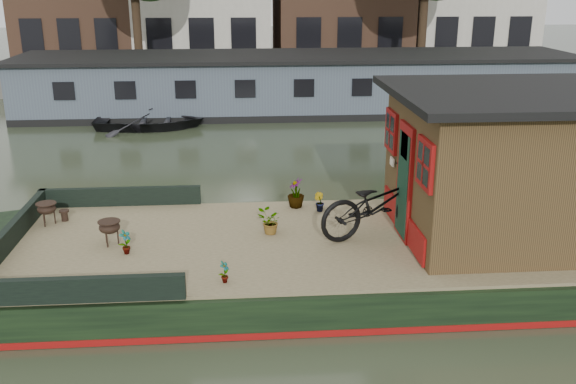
{
  "coord_description": "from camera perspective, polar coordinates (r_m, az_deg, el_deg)",
  "views": [
    {
      "loc": [
        -2.23,
        -9.73,
        4.72
      ],
      "look_at": [
        -1.44,
        0.5,
        1.31
      ],
      "focal_mm": 40.0,
      "sensor_mm": 36.0,
      "label": 1
    }
  ],
  "objects": [
    {
      "name": "houseboat_deck",
      "position": [
        10.79,
        7.86,
        -4.09
      ],
      "size": [
        11.8,
        3.8,
        0.05
      ],
      "primitive_type": "cube",
      "color": "#8A7D55",
      "rests_on": "houseboat_hull"
    },
    {
      "name": "dinghy",
      "position": [
        21.87,
        -12.22,
        6.52
      ],
      "size": [
        3.63,
        2.61,
        0.74
      ],
      "primitive_type": "imported",
      "rotation": [
        0.0,
        0.0,
        1.58
      ],
      "color": "black",
      "rests_on": "ground"
    },
    {
      "name": "bow_bulwark",
      "position": [
        10.86,
        -19.3,
        -3.71
      ],
      "size": [
        3.0,
        4.0,
        0.35
      ],
      "color": "black",
      "rests_on": "houseboat_deck"
    },
    {
      "name": "bicycle",
      "position": [
        10.67,
        8.05,
        -1.0
      ],
      "size": [
        2.25,
        1.41,
        1.12
      ],
      "primitive_type": "imported",
      "rotation": [
        0.0,
        0.0,
        1.91
      ],
      "color": "black",
      "rests_on": "houseboat_deck"
    },
    {
      "name": "cabin",
      "position": [
        11.06,
        19.3,
        2.45
      ],
      "size": [
        4.0,
        3.5,
        2.42
      ],
      "color": "#312313",
      "rests_on": "houseboat_deck"
    },
    {
      "name": "houseboat_hull",
      "position": [
        10.74,
        0.77,
        -6.07
      ],
      "size": [
        14.01,
        4.02,
        0.6
      ],
      "color": "black",
      "rests_on": "ground"
    },
    {
      "name": "quay",
      "position": [
        30.61,
        -0.22,
        10.38
      ],
      "size": [
        60.0,
        6.0,
        0.9
      ],
      "primitive_type": "cube",
      "color": "#47443F",
      "rests_on": "ground"
    },
    {
      "name": "ground",
      "position": [
        11.04,
        7.72,
        -7.09
      ],
      "size": [
        120.0,
        120.0,
        0.0
      ],
      "primitive_type": "plane",
      "color": "#283320",
      "rests_on": "ground"
    },
    {
      "name": "brazier_rear",
      "position": [
        11.9,
        -20.62,
        -1.82
      ],
      "size": [
        0.41,
        0.41,
        0.4
      ],
      "primitive_type": null,
      "rotation": [
        0.0,
        0.0,
        -0.14
      ],
      "color": "black",
      "rests_on": "houseboat_deck"
    },
    {
      "name": "bollard_port",
      "position": [
        12.01,
        -19.25,
        -1.98
      ],
      "size": [
        0.17,
        0.17,
        0.2
      ],
      "primitive_type": "cylinder",
      "color": "black",
      "rests_on": "houseboat_deck"
    },
    {
      "name": "potted_plant_e",
      "position": [
        9.11,
        -5.67,
        -7.09
      ],
      "size": [
        0.19,
        0.21,
        0.33
      ],
      "primitive_type": "imported",
      "rotation": [
        0.0,
        0.0,
        1.06
      ],
      "color": "maroon",
      "rests_on": "houseboat_deck"
    },
    {
      "name": "potted_plant_a",
      "position": [
        10.28,
        -14.24,
        -4.34
      ],
      "size": [
        0.24,
        0.25,
        0.39
      ],
      "primitive_type": "imported",
      "rotation": [
        0.0,
        0.0,
        0.9
      ],
      "color": "maroon",
      "rests_on": "houseboat_deck"
    },
    {
      "name": "brazier_front",
      "position": [
        10.7,
        -15.55,
        -3.51
      ],
      "size": [
        0.4,
        0.4,
        0.41
      ],
      "primitive_type": null,
      "rotation": [
        0.0,
        0.0,
        -0.07
      ],
      "color": "black",
      "rests_on": "houseboat_deck"
    },
    {
      "name": "potted_plant_c",
      "position": [
        10.73,
        -1.66,
        -2.67
      ],
      "size": [
        0.45,
        0.41,
        0.43
      ],
      "primitive_type": "imported",
      "rotation": [
        0.0,
        0.0,
        3.36
      ],
      "color": "brown",
      "rests_on": "houseboat_deck"
    },
    {
      "name": "bollard_stbd",
      "position": [
        9.25,
        -18.6,
        -8.03
      ],
      "size": [
        0.18,
        0.18,
        0.21
      ],
      "primitive_type": "cylinder",
      "color": "black",
      "rests_on": "houseboat_deck"
    },
    {
      "name": "far_houseboat",
      "position": [
        24.13,
        0.94,
        9.46
      ],
      "size": [
        20.4,
        4.4,
        2.11
      ],
      "color": "#414D57",
      "rests_on": "ground"
    },
    {
      "name": "potted_plant_b",
      "position": [
        11.8,
        2.78,
        -0.89
      ],
      "size": [
        0.24,
        0.25,
        0.35
      ],
      "primitive_type": "imported",
      "rotation": [
        0.0,
        0.0,
        2.3
      ],
      "color": "brown",
      "rests_on": "houseboat_deck"
    },
    {
      "name": "potted_plant_d",
      "position": [
        11.96,
        0.7,
        -0.08
      ],
      "size": [
        0.34,
        0.34,
        0.56
      ],
      "primitive_type": "imported",
      "rotation": [
        0.0,
        0.0,
        4.82
      ],
      "color": "#935828",
      "rests_on": "houseboat_deck"
    }
  ]
}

